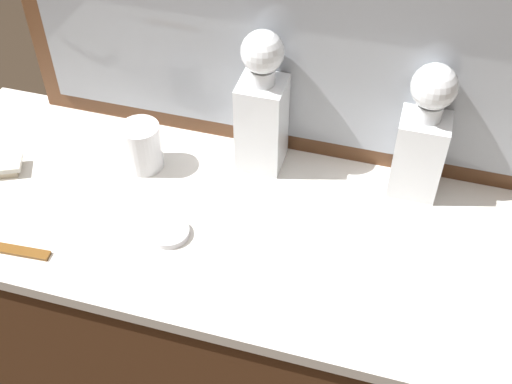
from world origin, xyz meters
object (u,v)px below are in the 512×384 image
(crystal_decanter_center, at_px, (262,114))
(crystal_tumbler_right, at_px, (142,148))
(porcelain_dish, at_px, (169,233))
(crystal_decanter_left, at_px, (421,142))
(tortoiseshell_comb, at_px, (10,249))

(crystal_decanter_center, relative_size, crystal_tumbler_right, 3.00)
(porcelain_dish, bearing_deg, crystal_decanter_left, 31.58)
(crystal_decanter_center, relative_size, porcelain_dish, 4.07)
(porcelain_dish, bearing_deg, crystal_tumbler_right, 125.58)
(crystal_decanter_center, bearing_deg, crystal_tumbler_right, -161.10)
(crystal_decanter_left, relative_size, tortoiseshell_comb, 1.84)
(crystal_decanter_left, distance_m, crystal_decanter_center, 0.30)
(crystal_decanter_left, bearing_deg, crystal_tumbler_right, -170.49)
(crystal_decanter_center, relative_size, tortoiseshell_comb, 1.98)
(tortoiseshell_comb, bearing_deg, crystal_decanter_center, 44.01)
(crystal_decanter_center, height_order, tortoiseshell_comb, crystal_decanter_center)
(crystal_decanter_center, distance_m, porcelain_dish, 0.28)
(crystal_decanter_left, height_order, crystal_tumbler_right, crystal_decanter_left)
(crystal_tumbler_right, xyz_separation_m, tortoiseshell_comb, (-0.14, -0.27, -0.04))
(crystal_decanter_left, distance_m, tortoiseshell_comb, 0.75)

